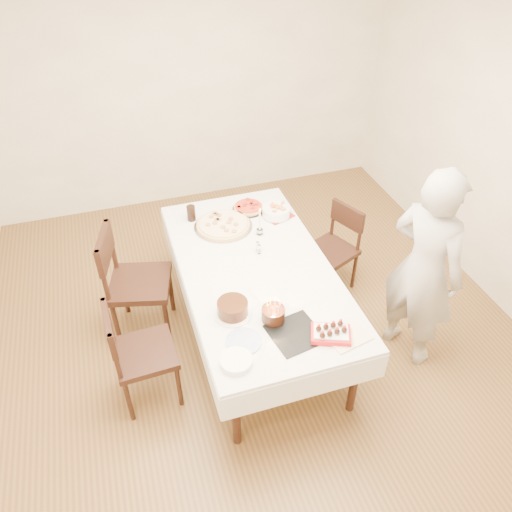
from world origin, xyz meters
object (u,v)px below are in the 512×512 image
object	(u,v)px
pizza_white	(223,225)
layer_cake	(233,308)
birthday_cake	(273,311)
strawberry_box	(331,334)
pizza_pepperoni	(248,207)
pasta_bowl	(276,211)
taper_candle	(260,221)
chair_right_savory	(331,251)
cola_glass	(191,213)
chair_left_dessert	(145,353)
person	(424,270)
chair_left_savory	(140,283)
dining_table	(256,302)

from	to	relation	value
pizza_white	layer_cake	size ratio (longest dim) A/B	1.83
birthday_cake	strawberry_box	size ratio (longest dim) A/B	0.62
pizza_pepperoni	pasta_bowl	size ratio (longest dim) A/B	1.17
pizza_pepperoni	taper_candle	size ratio (longest dim) A/B	1.09
chair_right_savory	cola_glass	xyz separation A→B (m)	(-1.19, 0.42, 0.40)
chair_left_dessert	person	xyz separation A→B (m)	(2.10, -0.18, 0.40)
pizza_pepperoni	birthday_cake	xyz separation A→B (m)	(-0.24, -1.37, 0.07)
taper_candle	strawberry_box	xyz separation A→B (m)	(0.09, -1.25, -0.10)
chair_left_savory	pizza_pepperoni	xyz separation A→B (m)	(1.07, 0.44, 0.26)
pizza_pepperoni	layer_cake	xyz separation A→B (m)	(-0.49, -1.23, 0.03)
dining_table	taper_candle	size ratio (longest dim) A/B	8.03
pasta_bowl	layer_cake	xyz separation A→B (m)	(-0.70, -1.06, 0.01)
chair_left_dessert	cola_glass	bearing A→B (deg)	-120.93
pizza_white	taper_candle	bearing A→B (deg)	-35.51
chair_right_savory	layer_cake	bearing A→B (deg)	-168.43
person	birthday_cake	size ratio (longest dim) A/B	10.47
cola_glass	pizza_white	bearing A→B (deg)	-39.02
chair_left_savory	cola_glass	world-z (taller)	chair_left_savory
dining_table	chair_right_savory	distance (m)	0.93
chair_left_dessert	chair_right_savory	bearing A→B (deg)	-160.88
layer_cake	person	bearing A→B (deg)	-3.67
pasta_bowl	pizza_white	bearing A→B (deg)	-177.23
chair_right_savory	pizza_white	distance (m)	1.04
dining_table	birthday_cake	bearing A→B (deg)	-95.81
pizza_pepperoni	cola_glass	distance (m)	0.53
chair_left_savory	cola_glass	xyz separation A→B (m)	(0.54, 0.43, 0.30)
strawberry_box	pizza_white	bearing A→B (deg)	104.06
taper_candle	chair_left_savory	bearing A→B (deg)	-177.25
dining_table	chair_left_dessert	size ratio (longest dim) A/B	2.33
chair_left_savory	birthday_cake	bearing A→B (deg)	145.90
person	pasta_bowl	xyz separation A→B (m)	(-0.76, 1.15, -0.06)
strawberry_box	pizza_pepperoni	bearing A→B (deg)	92.56
chair_left_savory	person	size ratio (longest dim) A/B	0.60
chair_left_dessert	person	size ratio (longest dim) A/B	0.54
dining_table	strawberry_box	xyz separation A→B (m)	(0.26, -0.84, 0.41)
layer_cake	chair_right_savory	bearing A→B (deg)	35.04
chair_left_dessert	pizza_white	world-z (taller)	chair_left_dessert
chair_left_dessert	person	bearing A→B (deg)	172.32
pizza_pepperoni	layer_cake	size ratio (longest dim) A/B	1.05
chair_right_savory	pizza_pepperoni	distance (m)	0.86
taper_candle	layer_cake	distance (m)	0.97
pizza_white	pasta_bowl	bearing A→B (deg)	2.77
layer_cake	birthday_cake	xyz separation A→B (m)	(0.25, -0.14, 0.04)
pizza_white	pizza_pepperoni	size ratio (longest dim) A/B	1.74
layer_cake	strawberry_box	bearing A→B (deg)	-35.66
pasta_bowl	strawberry_box	distance (m)	1.47
chair_left_savory	person	bearing A→B (deg)	170.76
dining_table	taper_candle	bearing A→B (deg)	68.19
dining_table	person	world-z (taller)	person
chair_left_savory	taper_candle	distance (m)	1.11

